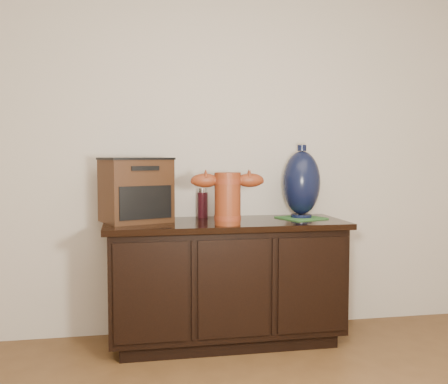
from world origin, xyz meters
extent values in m
plane|color=beige|center=(0.00, 2.50, 1.30)|extent=(4.50, 0.00, 4.50)
cube|color=black|center=(0.00, 2.23, 0.04)|extent=(1.29, 0.45, 0.08)
cube|color=black|center=(0.00, 2.23, 0.40)|extent=(1.40, 0.50, 0.64)
cube|color=black|center=(0.00, 2.23, 0.74)|extent=(1.46, 0.56, 0.03)
cube|color=black|center=(-0.47, 1.97, 0.40)|extent=(0.41, 0.01, 0.56)
cube|color=black|center=(0.00, 1.97, 0.40)|extent=(0.41, 0.01, 0.56)
cube|color=black|center=(0.47, 1.97, 0.40)|extent=(0.41, 0.01, 0.56)
cylinder|color=maroon|center=(-0.02, 2.06, 0.91)|extent=(0.16, 0.16, 0.30)
cylinder|color=#4B170E|center=(-0.02, 2.06, 0.80)|extent=(0.17, 0.17, 0.03)
cylinder|color=#4B170E|center=(-0.02, 2.06, 1.01)|extent=(0.17, 0.17, 0.03)
ellipsoid|color=maroon|center=(-0.15, 2.07, 1.01)|extent=(0.17, 0.09, 0.08)
ellipsoid|color=maroon|center=(0.11, 2.06, 1.01)|extent=(0.17, 0.09, 0.08)
cube|color=#391E0E|center=(-0.54, 2.30, 0.94)|extent=(0.46, 0.41, 0.38)
cube|color=black|center=(-0.48, 2.16, 0.88)|extent=(0.30, 0.12, 0.19)
cube|color=black|center=(-0.54, 2.30, 1.14)|extent=(0.47, 0.43, 0.01)
cube|color=#336D31|center=(0.50, 2.28, 0.76)|extent=(0.32, 0.32, 0.01)
cylinder|color=black|center=(0.50, 2.28, 0.77)|extent=(0.13, 0.13, 0.02)
ellipsoid|color=black|center=(0.50, 2.28, 0.98)|extent=(0.30, 0.30, 0.40)
cylinder|color=black|center=(0.50, 2.28, 1.20)|extent=(0.06, 0.06, 0.04)
cylinder|color=#4F0D19|center=(-0.11, 2.44, 0.84)|extent=(0.07, 0.07, 0.16)
cylinder|color=silver|center=(-0.11, 2.44, 0.93)|extent=(0.06, 0.06, 0.03)
camera|label=1|loc=(-0.60, -0.89, 1.16)|focal=42.00mm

